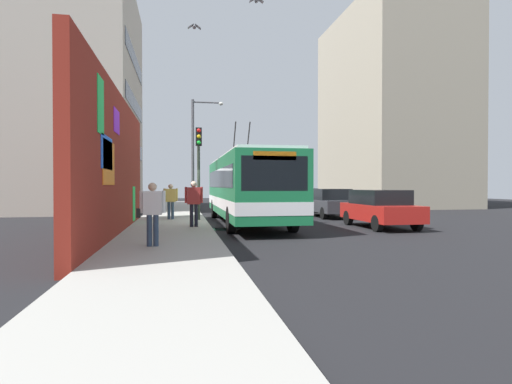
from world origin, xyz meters
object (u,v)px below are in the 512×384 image
Objects in this scene: parked_car_red at (380,208)px; pedestrian_at_curb at (194,200)px; pedestrian_midblock at (171,199)px; traffic_light at (199,158)px; parked_car_dark_gray at (328,202)px; parked_car_champagne at (301,199)px; city_bus at (246,186)px; pedestrian_near_wall at (152,209)px; street_lamp at (196,147)px.

pedestrian_at_curb is at bearing 87.90° from parked_car_red.
pedestrian_midblock is 0.39× the size of traffic_light.
parked_car_champagne is at bearing 0.00° from parked_car_dark_gray.
parked_car_champagne is at bearing -0.00° from parked_car_red.
pedestrian_at_curb is 3.68m from traffic_light.
traffic_light is at bearing 110.04° from parked_car_dark_gray.
city_bus is 2.61× the size of parked_car_champagne.
parked_car_champagne is (8.82, -5.20, -0.89)m from city_bus.
city_bus is 8.48m from pedestrian_near_wall.
parked_car_champagne is 2.67× the size of pedestrian_near_wall.
parked_car_dark_gray is 14.13m from pedestrian_near_wall.
pedestrian_at_curb is (-2.49, 2.48, -0.52)m from city_bus.
traffic_light is (8.27, -1.58, 1.91)m from pedestrian_near_wall.
pedestrian_near_wall is (-5.10, 1.26, -0.07)m from pedestrian_at_curb.
city_bus is 7.00× the size of pedestrian_midblock.
city_bus reaches higher than pedestrian_midblock.
pedestrian_midblock is at bearing -1.79° from pedestrian_near_wall.
parked_car_red is 9.60m from pedestrian_midblock.
street_lamp reaches higher than pedestrian_midblock.
parked_car_red is at bearing 180.00° from parked_car_dark_gray.
parked_car_dark_gray and parked_car_champagne have the same top height.
parked_car_champagne is (11.59, -0.00, 0.00)m from parked_car_red.
pedestrian_midblock is at bearing 68.17° from city_bus.
parked_car_red is at bearing -115.63° from pedestrian_midblock.
city_bus is 5.96m from parked_car_red.
parked_car_dark_gray is at bearing -180.00° from parked_car_champagne.
parked_car_champagne is at bearing -28.56° from pedestrian_near_wall.
parked_car_red is 2.50× the size of pedestrian_near_wall.
traffic_light is at bearing -10.82° from pedestrian_near_wall.
parked_car_dark_gray is 8.13m from traffic_light.
pedestrian_midblock is 8.98m from pedestrian_near_wall.
traffic_light reaches higher than pedestrian_near_wall.
pedestrian_midblock is at bearing 130.68° from parked_car_champagne.
city_bus is 2.44× the size of parked_car_dark_gray.
pedestrian_near_wall is at bearing 166.18° from pedestrian_at_curb.
traffic_light is at bearing -118.32° from pedestrian_midblock.
parked_car_dark_gray is 8.58m from street_lamp.
street_lamp reaches higher than parked_car_dark_gray.
pedestrian_near_wall is 0.39× the size of traffic_light.
parked_car_champagne is 0.66× the size of street_lamp.
parked_car_red is 0.98× the size of traffic_light.
traffic_light reaches higher than parked_car_champagne.
pedestrian_midblock is at bearing 64.37° from parked_car_red.
pedestrian_near_wall is (-10.95, 8.93, 0.30)m from parked_car_dark_gray.
pedestrian_at_curb is at bearing 177.21° from street_lamp.
pedestrian_midblock is 0.25× the size of street_lamp.
pedestrian_midblock is at bearing 61.68° from traffic_light.
city_bus is 7.34m from street_lamp.
parked_car_dark_gray is 8.88m from pedestrian_midblock.
street_lamp reaches higher than traffic_light.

